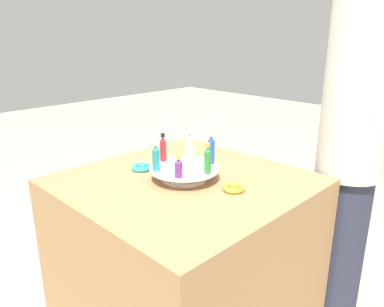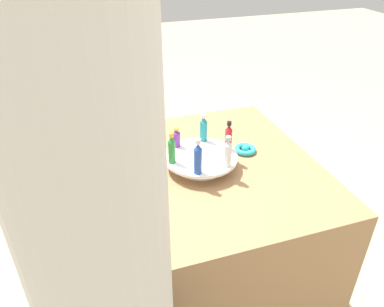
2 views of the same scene
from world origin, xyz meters
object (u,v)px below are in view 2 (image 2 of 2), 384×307
Objects in this scene: bottle_teal at (204,129)px; ribbon_bow_teal at (245,149)px; person_figure at (107,304)px; display_stand at (201,160)px; bottle_green at (172,149)px; bottle_red at (228,137)px; ribbon_bow_gold at (149,183)px; bottle_blue at (198,158)px; bottle_purple at (176,138)px; bottle_clear at (228,152)px.

ribbon_bow_teal is (-0.06, -0.18, -0.10)m from bottle_teal.
bottle_teal is at bearing 1.48° from person_figure.
display_stand is at bearing 155.30° from bottle_teal.
bottle_green reaches higher than ribbon_bow_teal.
ribbon_bow_gold is (-0.07, 0.35, -0.10)m from bottle_red.
bottle_teal is at bearing -24.70° from bottle_blue.
bottle_teal is 0.13m from bottle_purple.
bottle_purple is at bearing 35.30° from bottle_clear.
display_stand is at bearing 103.62° from ribbon_bow_teal.
bottle_blue is 1.13× the size of bottle_red.
bottle_blue is at bearing -174.70° from bottle_purple.
bottle_blue is 0.65m from person_figure.
bottle_green is 0.12m from bottle_blue.
ribbon_bow_gold is (-0.16, 0.16, -0.09)m from bottle_purple.
display_stand is 2.35× the size of bottle_red.
ribbon_bow_teal is at bearing -98.78° from bottle_purple.
bottle_teal is at bearing -84.70° from bottle_purple.
bottle_blue is at bearing 155.30° from bottle_teal.
bottle_teal is (0.10, 0.07, -0.00)m from bottle_red.
ribbon_bow_teal is (0.17, -0.28, -0.11)m from bottle_blue.
bottle_red is 0.86m from person_figure.
bottle_green is 0.25m from bottle_red.
display_stand is 0.24m from ribbon_bow_teal.
bottle_blue reaches higher than bottle_green.
bottle_green is 0.37m from ribbon_bow_teal.
bottle_clear is at bearing -84.70° from bottle_blue.
ribbon_bow_teal is (0.16, -0.16, -0.10)m from bottle_clear.
ribbon_bow_teal is 1.07× the size of ribbon_bow_gold.
bottle_red is 1.43× the size of ribbon_bow_gold.
bottle_clear is 0.24m from ribbon_bow_teal.
bottle_blue reaches higher than bottle_red.
bottle_purple is (0.21, 0.02, -0.03)m from bottle_blue.
bottle_green is at bearing 95.30° from display_stand.
bottle_blue is 1.13× the size of bottle_clear.
ribbon_bow_teal is at bearing -76.38° from ribbon_bow_gold.
bottle_red is 1.44× the size of bottle_purple.
bottle_green is at bearing -67.21° from ribbon_bow_gold.
bottle_purple is at bearing -24.70° from bottle_green.
bottle_clear and bottle_red have the same top height.
bottle_red is at bearing -79.26° from ribbon_bow_gold.
person_figure is at bearing 135.37° from ribbon_bow_teal.
display_stand is at bearing -144.70° from bottle_purple.
bottle_green is (-0.01, 0.12, 0.08)m from display_stand.
bottle_purple is 0.24m from ribbon_bow_gold.
bottle_blue is at bearing -108.18° from ribbon_bow_gold.
ribbon_bow_gold is at bearing 121.01° from bottle_teal.
ribbon_bow_gold is (0.06, 0.18, -0.11)m from bottle_blue.
bottle_teal is 1.42× the size of bottle_purple.
ribbon_bow_gold is at bearing 71.82° from bottle_blue.
bottle_purple is at bearing 35.30° from display_stand.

